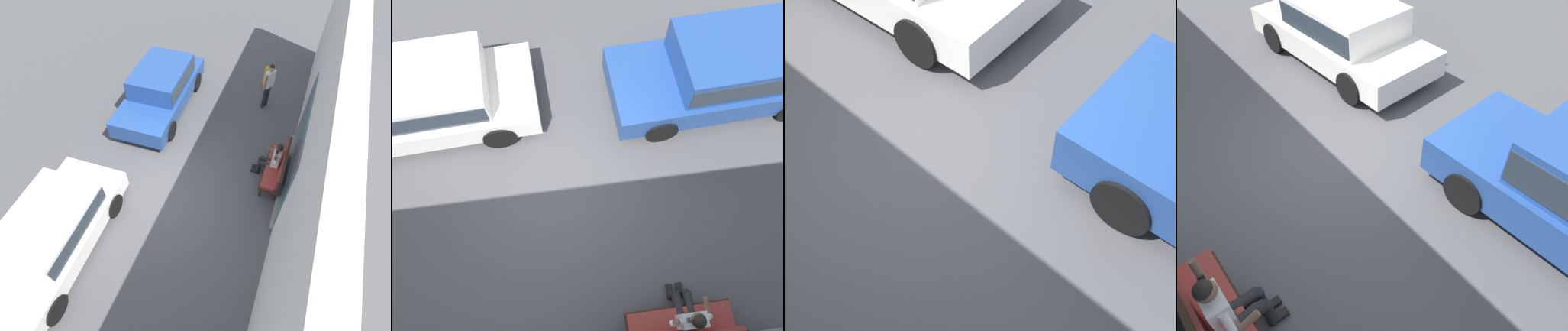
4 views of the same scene
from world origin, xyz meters
The scene contains 1 object.
ground_plane centered at (0.00, 0.00, 0.00)m, with size 60.00×60.00×0.00m, color #4C4C4F.
Camera 3 is at (-3.27, 2.60, 5.24)m, focal length 55.00 mm.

